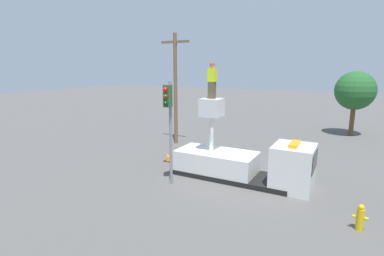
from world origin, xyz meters
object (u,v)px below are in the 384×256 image
at_px(fire_hydrant, 360,218).
at_px(traffic_cone_rear, 169,156).
at_px(traffic_light_pole, 169,113).
at_px(tree_left_bg, 355,91).
at_px(bucket_truck, 243,164).
at_px(utility_pole, 175,85).
at_px(worker, 212,81).

bearing_deg(fire_hydrant, traffic_cone_rear, 161.32).
height_order(traffic_light_pole, tree_left_bg, tree_left_bg).
xyz_separation_m(bucket_truck, utility_pole, (-6.77, 4.70, 3.41)).
bearing_deg(traffic_cone_rear, fire_hydrant, -18.68).
xyz_separation_m(fire_hydrant, tree_left_bg, (-0.58, 16.32, 3.19)).
relative_size(worker, traffic_cone_rear, 2.95).
xyz_separation_m(traffic_light_pole, tree_left_bg, (7.40, 16.00, 0.18)).
xyz_separation_m(bucket_truck, traffic_light_pole, (-2.83, -2.28, 2.64)).
relative_size(traffic_cone_rear, utility_pole, 0.08).
distance_m(fire_hydrant, tree_left_bg, 16.64).
xyz_separation_m(bucket_truck, worker, (-1.73, 0.00, 4.02)).
bearing_deg(tree_left_bg, worker, -114.64).
bearing_deg(utility_pole, traffic_cone_rear, -64.20).
xyz_separation_m(tree_left_bg, utility_pole, (-11.33, -9.02, 0.59)).
height_order(worker, utility_pole, utility_pole).
distance_m(bucket_truck, traffic_light_pole, 4.49).
bearing_deg(utility_pole, worker, -43.01).
distance_m(bucket_truck, worker, 4.38).
distance_m(tree_left_bg, utility_pole, 14.49).
relative_size(bucket_truck, fire_hydrant, 7.19).
bearing_deg(fire_hydrant, bucket_truck, 153.17).
relative_size(worker, traffic_light_pole, 0.36).
relative_size(bucket_truck, tree_left_bg, 1.30).
distance_m(bucket_truck, utility_pole, 8.92).
distance_m(traffic_light_pole, utility_pole, 8.05).
height_order(fire_hydrant, utility_pole, utility_pole).
relative_size(bucket_truck, worker, 3.88).
height_order(bucket_truck, traffic_cone_rear, bucket_truck).
relative_size(bucket_truck, traffic_cone_rear, 11.46).
relative_size(fire_hydrant, tree_left_bg, 0.18).
relative_size(traffic_cone_rear, tree_left_bg, 0.11).
bearing_deg(tree_left_bg, utility_pole, -141.48).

